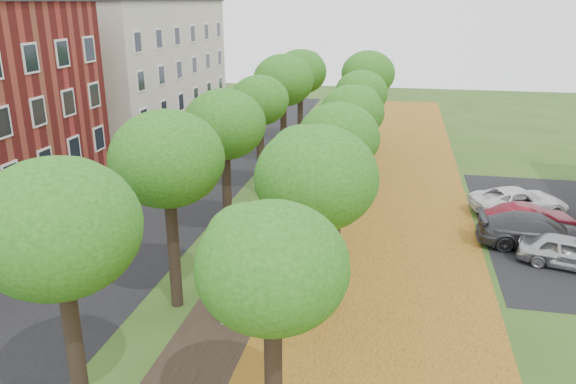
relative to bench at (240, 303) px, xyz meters
The scene contains 11 objects.
street_asphalt 11.93m from the bench, 129.62° to the left, with size 8.00×70.00×0.01m, color black.
footpath 9.20m from the bench, 90.65° to the left, with size 3.20×70.00×0.01m, color black.
leaf_verge 10.42m from the bench, 61.94° to the left, with size 7.50×70.00×0.01m, color #B67721.
tree_row_west 10.48m from the bench, 104.08° to the left, with size 3.43×33.43×6.42m.
tree_row_east 10.52m from the bench, 74.80° to the left, with size 3.43×33.43×6.42m.
building_cream 32.47m from the bench, 122.18° to the left, with size 10.30×20.30×10.40m.
bench is the anchor object (origin of this frame).
car_silver 13.18m from the bench, 27.14° to the left, with size 1.51×3.76×1.28m, color #B2B2B7.
car_red 14.20m from the bench, 39.88° to the left, with size 1.45×4.17×1.37m, color maroon.
car_grey 13.42m from the bench, 35.67° to the left, with size 1.99×4.90×1.42m, color #343439.
car_white 16.09m from the bench, 47.36° to the left, with size 2.17×4.71×1.31m, color white.
Camera 1 is at (4.96, -10.10, 9.99)m, focal length 35.00 mm.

